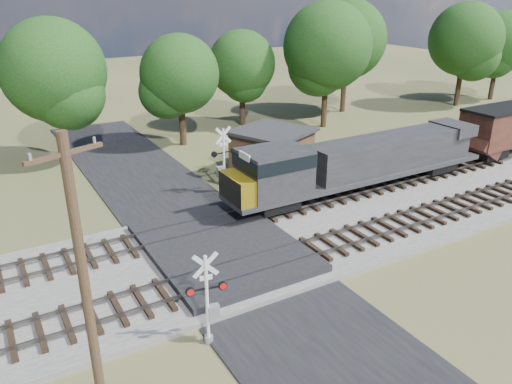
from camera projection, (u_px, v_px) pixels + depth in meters
ground at (227, 258)px, 24.96m from camera, size 160.00×160.00×0.00m
ballast_bed at (371, 211)px, 29.94m from camera, size 140.00×10.00×0.30m
road at (227, 258)px, 24.94m from camera, size 7.00×60.00×0.08m
crossing_panel at (222, 249)px, 25.24m from camera, size 7.00×9.00×0.62m
track_near at (301, 253)px, 24.65m from camera, size 140.00×2.60×0.33m
track_far at (251, 216)px, 28.65m from camera, size 140.00×2.60×0.33m
crossing_signal_near at (209, 306)px, 18.49m from camera, size 1.55×0.41×3.88m
crossing_signal_far at (223, 166)px, 32.28m from camera, size 1.80×0.39×4.48m
utility_pole at (83, 276)px, 14.37m from camera, size 2.14×0.91×9.17m
equipment_shed at (272, 152)px, 35.68m from camera, size 6.38×6.38×3.32m
treeline at (213, 58)px, 42.54m from camera, size 82.77×12.62×11.69m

